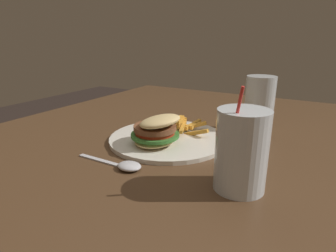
{
  "coord_description": "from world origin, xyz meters",
  "views": [
    {
      "loc": [
        0.47,
        0.26,
        1.03
      ],
      "look_at": [
        -0.1,
        -0.07,
        0.82
      ],
      "focal_mm": 30.0,
      "sensor_mm": 36.0,
      "label": 1
    }
  ],
  "objects_px": {
    "spoon": "(126,165)",
    "beer_glass": "(259,105)",
    "juice_glass": "(241,153)",
    "meal_plate_near": "(164,134)"
  },
  "relations": [
    {
      "from": "juice_glass",
      "to": "beer_glass",
      "type": "bearing_deg",
      "value": -172.14
    },
    {
      "from": "beer_glass",
      "to": "juice_glass",
      "type": "height_order",
      "value": "juice_glass"
    },
    {
      "from": "meal_plate_near",
      "to": "spoon",
      "type": "distance_m",
      "value": 0.16
    },
    {
      "from": "juice_glass",
      "to": "spoon",
      "type": "height_order",
      "value": "juice_glass"
    },
    {
      "from": "meal_plate_near",
      "to": "juice_glass",
      "type": "distance_m",
      "value": 0.25
    },
    {
      "from": "juice_glass",
      "to": "meal_plate_near",
      "type": "bearing_deg",
      "value": -118.71
    },
    {
      "from": "meal_plate_near",
      "to": "juice_glass",
      "type": "xyz_separation_m",
      "value": [
        0.12,
        0.22,
        0.04
      ]
    },
    {
      "from": "spoon",
      "to": "beer_glass",
      "type": "bearing_deg",
      "value": 65.23
    },
    {
      "from": "meal_plate_near",
      "to": "beer_glass",
      "type": "distance_m",
      "value": 0.28
    },
    {
      "from": "beer_glass",
      "to": "spoon",
      "type": "xyz_separation_m",
      "value": [
        0.37,
        -0.17,
        -0.07
      ]
    }
  ]
}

